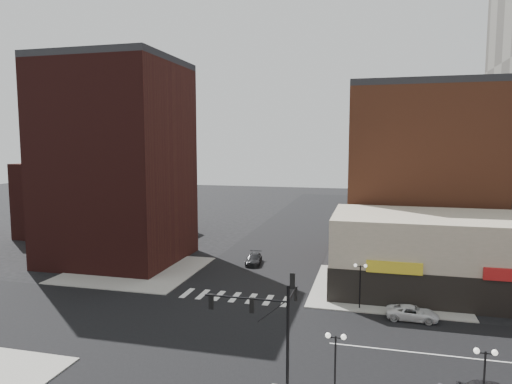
% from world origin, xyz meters
% --- Properties ---
extents(ground, '(240.00, 240.00, 0.00)m').
position_xyz_m(ground, '(0.00, 0.00, 0.00)').
color(ground, black).
rests_on(ground, ground).
extents(road_ew, '(200.00, 14.00, 0.02)m').
position_xyz_m(road_ew, '(0.00, 0.00, 0.01)').
color(road_ew, black).
rests_on(road_ew, ground).
extents(road_ns, '(14.00, 200.00, 0.02)m').
position_xyz_m(road_ns, '(0.00, 0.00, 0.01)').
color(road_ns, black).
rests_on(road_ns, ground).
extents(sidewalk_nw, '(15.00, 15.00, 0.12)m').
position_xyz_m(sidewalk_nw, '(-14.50, 14.50, 0.06)').
color(sidewalk_nw, gray).
rests_on(sidewalk_nw, ground).
extents(sidewalk_ne, '(15.00, 15.00, 0.12)m').
position_xyz_m(sidewalk_ne, '(14.50, 14.50, 0.06)').
color(sidewalk_ne, gray).
rests_on(sidewalk_ne, ground).
extents(building_nw, '(16.00, 15.00, 25.00)m').
position_xyz_m(building_nw, '(-19.00, 18.50, 12.50)').
color(building_nw, '#361311').
rests_on(building_nw, ground).
extents(building_nw_low, '(20.00, 18.00, 12.00)m').
position_xyz_m(building_nw_low, '(-32.00, 34.00, 6.00)').
color(building_nw_low, '#361311').
rests_on(building_nw_low, ground).
extents(building_ne_midrise, '(18.00, 15.00, 22.00)m').
position_xyz_m(building_ne_midrise, '(19.00, 29.50, 11.00)').
color(building_ne_midrise, brown).
rests_on(building_ne_midrise, ground).
extents(building_ne_row, '(24.20, 12.20, 8.00)m').
position_xyz_m(building_ne_row, '(21.00, 15.00, 3.30)').
color(building_ne_row, '#B9A993').
rests_on(building_ne_row, ground).
extents(traffic_signal, '(5.59, 3.09, 7.77)m').
position_xyz_m(traffic_signal, '(7.24, -7.83, 4.96)').
color(traffic_signal, black).
rests_on(traffic_signal, ground).
extents(street_lamp_se_a, '(1.22, 0.32, 4.16)m').
position_xyz_m(street_lamp_se_a, '(11.00, -8.00, 3.29)').
color(street_lamp_se_a, black).
rests_on(street_lamp_se_a, sidewalk_se).
extents(street_lamp_se_b, '(1.22, 0.32, 4.16)m').
position_xyz_m(street_lamp_se_b, '(19.00, -8.00, 3.29)').
color(street_lamp_se_b, black).
rests_on(street_lamp_se_b, sidewalk_se).
extents(street_lamp_ne, '(1.22, 0.32, 4.16)m').
position_xyz_m(street_lamp_ne, '(12.00, 8.00, 3.29)').
color(street_lamp_ne, black).
rests_on(street_lamp_ne, sidewalk_ne).
extents(white_suv, '(4.45, 2.13, 1.22)m').
position_xyz_m(white_suv, '(16.52, 6.50, 0.61)').
color(white_suv, silver).
rests_on(white_suv, ground).
extents(dark_sedan_north, '(2.35, 4.63, 1.29)m').
position_xyz_m(dark_sedan_north, '(-1.42, 20.76, 0.64)').
color(dark_sedan_north, black).
rests_on(dark_sedan_north, ground).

